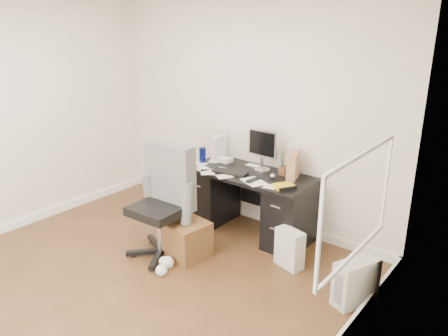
# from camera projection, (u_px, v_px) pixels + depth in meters

# --- Properties ---
(ground) EXTENTS (4.00, 4.00, 0.00)m
(ground) POSITION_uv_depth(u_px,v_px,m) (126.00, 283.00, 4.24)
(ground) COLOR #422B15
(ground) RESTS_ON ground
(room_shell) EXTENTS (4.02, 4.02, 2.71)m
(room_shell) POSITION_uv_depth(u_px,v_px,m) (117.00, 115.00, 3.71)
(room_shell) COLOR white
(room_shell) RESTS_ON ground
(desk) EXTENTS (1.50, 0.70, 0.75)m
(desk) POSITION_uv_depth(u_px,v_px,m) (250.00, 201.00, 5.16)
(desk) COLOR black
(desk) RESTS_ON ground
(loose_papers) EXTENTS (1.10, 0.60, 0.00)m
(loose_papers) POSITION_uv_depth(u_px,v_px,m) (234.00, 170.00, 5.13)
(loose_papers) COLOR white
(loose_papers) RESTS_ON desk
(lcd_monitor) EXTENTS (0.41, 0.25, 0.50)m
(lcd_monitor) POSITION_uv_depth(u_px,v_px,m) (263.00, 150.00, 5.04)
(lcd_monitor) COLOR silver
(lcd_monitor) RESTS_ON desk
(keyboard) EXTENTS (0.43, 0.21, 0.02)m
(keyboard) POSITION_uv_depth(u_px,v_px,m) (230.00, 172.00, 5.03)
(keyboard) COLOR black
(keyboard) RESTS_ON desk
(computer_mouse) EXTENTS (0.07, 0.07, 0.06)m
(computer_mouse) POSITION_uv_depth(u_px,v_px,m) (273.00, 176.00, 4.85)
(computer_mouse) COLOR silver
(computer_mouse) RESTS_ON desk
(travel_mug) EXTENTS (0.09, 0.09, 0.19)m
(travel_mug) POSITION_uv_depth(u_px,v_px,m) (203.00, 155.00, 5.39)
(travel_mug) COLOR navy
(travel_mug) RESTS_ON desk
(white_binder) EXTENTS (0.13, 0.27, 0.31)m
(white_binder) POSITION_uv_depth(u_px,v_px,m) (220.00, 148.00, 5.48)
(white_binder) COLOR white
(white_binder) RESTS_ON desk
(magazine_file) EXTENTS (0.20, 0.29, 0.30)m
(magazine_file) POSITION_uv_depth(u_px,v_px,m) (293.00, 166.00, 4.81)
(magazine_file) COLOR #9C6D4B
(magazine_file) RESTS_ON desk
(pen_cup) EXTENTS (0.11, 0.11, 0.25)m
(pen_cup) POSITION_uv_depth(u_px,v_px,m) (284.00, 164.00, 4.94)
(pen_cup) COLOR #572A18
(pen_cup) RESTS_ON desk
(yellow_book) EXTENTS (0.24, 0.26, 0.04)m
(yellow_book) POSITION_uv_depth(u_px,v_px,m) (284.00, 186.00, 4.59)
(yellow_book) COLOR gold
(yellow_book) RESTS_ON desk
(paper_remote) EXTENTS (0.35, 0.32, 0.02)m
(paper_remote) POSITION_uv_depth(u_px,v_px,m) (254.00, 181.00, 4.77)
(paper_remote) COLOR white
(paper_remote) RESTS_ON desk
(office_chair) EXTENTS (0.71, 0.71, 1.21)m
(office_chair) POSITION_uv_depth(u_px,v_px,m) (159.00, 203.00, 4.57)
(office_chair) COLOR #595C59
(office_chair) RESTS_ON ground
(pc_tower) EXTENTS (0.33, 0.46, 0.42)m
(pc_tower) POSITION_uv_depth(u_px,v_px,m) (356.00, 282.00, 3.90)
(pc_tower) COLOR #BAB6A8
(pc_tower) RESTS_ON ground
(shopping_bag) EXTENTS (0.35, 0.29, 0.41)m
(shopping_bag) POSITION_uv_depth(u_px,v_px,m) (290.00, 248.00, 4.48)
(shopping_bag) COLOR silver
(shopping_bag) RESTS_ON ground
(wicker_basket) EXTENTS (0.45, 0.45, 0.40)m
(wicker_basket) POSITION_uv_depth(u_px,v_px,m) (188.00, 240.00, 4.67)
(wicker_basket) COLOR #512D18
(wicker_basket) RESTS_ON ground
(desk_printer) EXTENTS (0.37, 0.33, 0.18)m
(desk_printer) POSITION_uv_depth(u_px,v_px,m) (277.00, 226.00, 5.21)
(desk_printer) COLOR slate
(desk_printer) RESTS_ON ground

